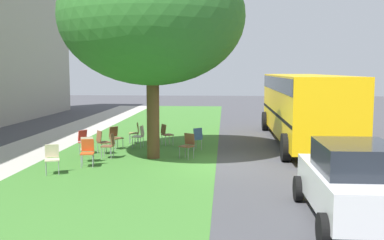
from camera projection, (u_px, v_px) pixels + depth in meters
The scene contains 17 objects.
ground at pixel (222, 165), 14.98m from camera, with size 80.00×80.00×0.00m, color #424247.
grass_verge at pixel (126, 163), 15.21m from camera, with size 48.00×6.00×0.01m, color #3D752D.
street_tree at pixel (152, 17), 15.54m from camera, with size 6.36×6.36×7.26m.
chair_0 at pixel (52, 157), 13.59m from camera, with size 0.54×0.54×0.88m.
chair_1 at pixel (140, 135), 18.23m from camera, with size 0.46×0.46×0.88m.
chair_2 at pixel (110, 144), 15.96m from camera, with size 0.42×0.42×0.88m.
chair_3 at pixel (115, 136), 17.85m from camera, with size 0.58×0.59×0.88m.
chair_4 at pixel (85, 140), 16.84m from camera, with size 0.57×0.57×0.88m.
chair_5 at pixel (87, 147), 15.28m from camera, with size 0.53×0.52×0.88m.
chair_6 at pixel (166, 133), 18.72m from camera, with size 0.57×0.58×0.88m.
chair_7 at pixel (196, 137), 17.55m from camera, with size 0.59×0.59×0.88m.
chair_8 at pixel (188, 144), 15.97m from camera, with size 0.57×0.57×0.88m.
chair_9 at pixel (87, 151), 14.62m from camera, with size 0.49×0.49×0.88m.
chair_10 at pixel (102, 140), 16.75m from camera, with size 0.58×0.59×0.88m.
chair_11 at pixel (136, 131), 19.23m from camera, with size 0.46×0.47×0.88m.
parked_car at pixel (354, 182), 9.24m from camera, with size 3.70×1.92×1.65m.
school_bus at pixel (304, 102), 19.20m from camera, with size 10.40×2.80×2.88m.
Camera 1 is at (-14.76, -0.06, 3.10)m, focal length 42.61 mm.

